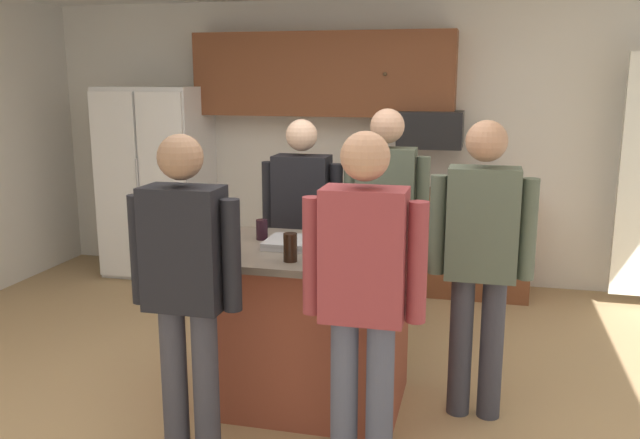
{
  "coord_description": "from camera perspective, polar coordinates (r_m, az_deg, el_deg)",
  "views": [
    {
      "loc": [
        1.07,
        -3.46,
        1.91
      ],
      "look_at": [
        0.11,
        0.41,
        1.05
      ],
      "focal_mm": 37.49,
      "sensor_mm": 36.0,
      "label": 1
    }
  ],
  "objects": [
    {
      "name": "floor",
      "position": [
        4.09,
        -3.03,
        -15.64
      ],
      "size": [
        7.04,
        7.04,
        0.0
      ],
      "primitive_type": "plane",
      "color": "tan",
      "rests_on": "ground"
    },
    {
      "name": "back_wall",
      "position": [
        6.38,
        4.18,
        6.64
      ],
      "size": [
        6.4,
        0.1,
        2.6
      ],
      "primitive_type": "cube",
      "color": "silver",
      "rests_on": "ground"
    },
    {
      "name": "cabinet_run_upper",
      "position": [
        6.24,
        0.25,
        12.29
      ],
      "size": [
        2.4,
        0.38,
        0.75
      ],
      "color": "brown"
    },
    {
      "name": "cabinet_run_lower",
      "position": [
        6.14,
        9.08,
        -1.76
      ],
      "size": [
        1.8,
        0.63,
        0.9
      ],
      "color": "brown",
      "rests_on": "ground"
    },
    {
      "name": "refrigerator",
      "position": [
        6.68,
        -13.71,
        3.17
      ],
      "size": [
        0.94,
        0.76,
        1.81
      ],
      "color": "white",
      "rests_on": "ground"
    },
    {
      "name": "microwave_over_range",
      "position": [
        6.0,
        9.42,
        7.6
      ],
      "size": [
        0.56,
        0.4,
        0.32
      ],
      "primitive_type": "cube",
      "color": "black"
    },
    {
      "name": "kitchen_island",
      "position": [
        3.96,
        -1.05,
        -9.01
      ],
      "size": [
        1.24,
        0.9,
        0.94
      ],
      "color": "brown",
      "rests_on": "ground"
    },
    {
      "name": "person_guest_left",
      "position": [
        3.05,
        3.72,
        -5.81
      ],
      "size": [
        0.57,
        0.22,
        1.68
      ],
      "rotation": [
        0.0,
        0.0,
        2.14
      ],
      "color": "#4C5166",
      "rests_on": "ground"
    },
    {
      "name": "person_guest_right",
      "position": [
        4.61,
        -1.54,
        -0.05
      ],
      "size": [
        0.57,
        0.22,
        1.63
      ],
      "rotation": [
        0.0,
        0.0,
        -1.26
      ],
      "color": "tan",
      "rests_on": "ground"
    },
    {
      "name": "person_host_foreground",
      "position": [
        3.76,
        13.57,
        -2.62
      ],
      "size": [
        0.57,
        0.22,
        1.68
      ],
      "rotation": [
        0.0,
        0.0,
        -3.07
      ],
      "color": "#383842",
      "rests_on": "ground"
    },
    {
      "name": "person_guest_by_door",
      "position": [
        3.3,
        -11.4,
        -4.99
      ],
      "size": [
        0.57,
        0.22,
        1.65
      ],
      "rotation": [
        0.0,
        0.0,
        1.05
      ],
      "color": "#383842",
      "rests_on": "ground"
    },
    {
      "name": "person_elder_center",
      "position": [
        4.46,
        5.61,
        0.16
      ],
      "size": [
        0.57,
        0.22,
        1.7
      ],
      "rotation": [
        0.0,
        0.0,
        -1.99
      ],
      "color": "tan",
      "rests_on": "ground"
    },
    {
      "name": "tumbler_amber",
      "position": [
        3.65,
        -7.52,
        -1.94
      ],
      "size": [
        0.07,
        0.07,
        0.16
      ],
      "color": "black",
      "rests_on": "kitchen_island"
    },
    {
      "name": "mug_ceramic_white",
      "position": [
        4.02,
        0.59,
        -0.93
      ],
      "size": [
        0.13,
        0.08,
        0.11
      ],
      "color": "#4C6B99",
      "rests_on": "kitchen_island"
    },
    {
      "name": "glass_dark_ale",
      "position": [
        3.54,
        -2.55,
        -2.4
      ],
      "size": [
        0.07,
        0.07,
        0.15
      ],
      "color": "black",
      "rests_on": "kitchen_island"
    },
    {
      "name": "glass_pilsner",
      "position": [
        4.03,
        -4.98,
        -0.87
      ],
      "size": [
        0.07,
        0.07,
        0.12
      ],
      "color": "black",
      "rests_on": "kitchen_island"
    },
    {
      "name": "serving_tray",
      "position": [
        3.85,
        -1.34,
        -2.05
      ],
      "size": [
        0.44,
        0.3,
        0.04
      ],
      "color": "#B7B7BC",
      "rests_on": "kitchen_island"
    }
  ]
}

